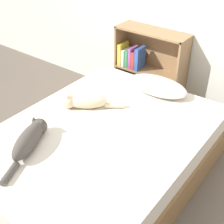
{
  "coord_description": "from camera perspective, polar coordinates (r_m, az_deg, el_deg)",
  "views": [
    {
      "loc": [
        1.26,
        -1.51,
        1.98
      ],
      "look_at": [
        0.0,
        0.15,
        0.58
      ],
      "focal_mm": 50.0,
      "sensor_mm": 36.0,
      "label": 1
    }
  ],
  "objects": [
    {
      "name": "ground_plane",
      "position": [
        2.78,
        -1.9,
        -11.37
      ],
      "size": [
        8.0,
        8.0,
        0.0
      ],
      "primitive_type": "plane",
      "color": "brown"
    },
    {
      "name": "bed",
      "position": [
        2.62,
        -1.99,
        -7.72
      ],
      "size": [
        1.48,
        1.99,
        0.48
      ],
      "color": "brown",
      "rests_on": "ground_plane"
    },
    {
      "name": "pillow",
      "position": [
        2.98,
        8.3,
        4.76
      ],
      "size": [
        0.59,
        0.32,
        0.13
      ],
      "color": "white",
      "rests_on": "bed"
    },
    {
      "name": "cat_light",
      "position": [
        2.72,
        -5.46,
        2.09
      ],
      "size": [
        0.48,
        0.38,
        0.16
      ],
      "rotation": [
        0.0,
        0.0,
        3.77
      ],
      "color": "beige",
      "rests_on": "bed"
    },
    {
      "name": "cat_dark",
      "position": [
        2.35,
        -14.78,
        -4.69
      ],
      "size": [
        0.32,
        0.59,
        0.16
      ],
      "rotation": [
        0.0,
        0.0,
        1.98
      ],
      "color": "#47423D",
      "rests_on": "bed"
    },
    {
      "name": "bookshelf",
      "position": [
        3.49,
        6.6,
        8.18
      ],
      "size": [
        0.78,
        0.26,
        0.91
      ],
      "color": "#8E6B47",
      "rests_on": "ground_plane"
    }
  ]
}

